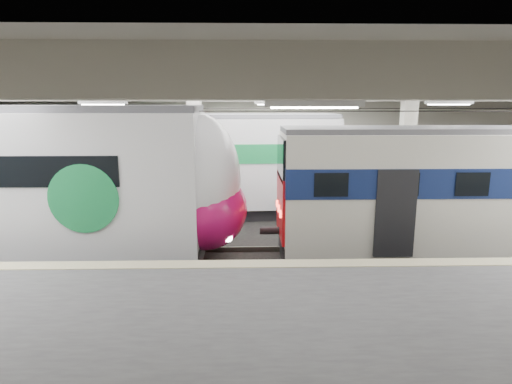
{
  "coord_description": "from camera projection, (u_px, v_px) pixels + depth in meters",
  "views": [
    {
      "loc": [
        -1.11,
        -13.07,
        4.98
      ],
      "look_at": [
        -0.77,
        1.0,
        2.0
      ],
      "focal_mm": 30.0,
      "sensor_mm": 36.0,
      "label": 1
    }
  ],
  "objects": [
    {
      "name": "modern_emu",
      "position": [
        20.0,
        187.0,
        13.16
      ],
      "size": [
        15.35,
        3.17,
        4.88
      ],
      "color": "white",
      "rests_on": "ground"
    },
    {
      "name": "station_hall",
      "position": [
        287.0,
        168.0,
        11.47
      ],
      "size": [
        36.0,
        24.0,
        5.75
      ],
      "color": "black",
      "rests_on": "ground"
    },
    {
      "name": "far_train",
      "position": [
        176.0,
        164.0,
        18.65
      ],
      "size": [
        14.1,
        3.44,
        4.47
      ],
      "rotation": [
        0.0,
        0.0,
        0.04
      ],
      "color": "white",
      "rests_on": "ground"
    },
    {
      "name": "older_rer",
      "position": [
        478.0,
        191.0,
        13.53
      ],
      "size": [
        12.67,
        2.8,
        4.22
      ],
      "color": "beige",
      "rests_on": "ground"
    }
  ]
}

